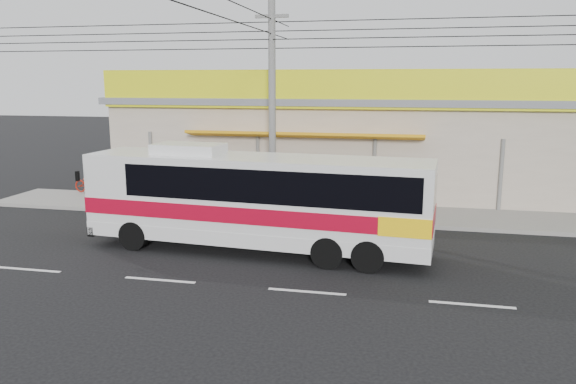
# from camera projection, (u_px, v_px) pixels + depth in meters

# --- Properties ---
(ground) EXTENTS (120.00, 120.00, 0.00)m
(ground) POSITION_uv_depth(u_px,v_px,m) (322.00, 261.00, 16.59)
(ground) COLOR black
(ground) RESTS_ON ground
(sidewalk) EXTENTS (30.00, 3.20, 0.15)m
(sidewalk) POSITION_uv_depth(u_px,v_px,m) (345.00, 213.00, 22.33)
(sidewalk) COLOR gray
(sidewalk) RESTS_ON ground
(lane_markings) EXTENTS (50.00, 0.12, 0.01)m
(lane_markings) POSITION_uv_depth(u_px,v_px,m) (307.00, 292.00, 14.19)
(lane_markings) COLOR silver
(lane_markings) RESTS_ON ground
(storefront_building) EXTENTS (22.60, 9.20, 5.70)m
(storefront_building) POSITION_uv_depth(u_px,v_px,m) (359.00, 142.00, 27.20)
(storefront_building) COLOR #AD9E8C
(storefront_building) RESTS_ON ground
(coach_bus) EXTENTS (10.87, 3.10, 3.30)m
(coach_bus) POSITION_uv_depth(u_px,v_px,m) (261.00, 196.00, 17.22)
(coach_bus) COLOR silver
(coach_bus) RESTS_ON ground
(motorbike_red) EXTENTS (1.78, 0.82, 0.90)m
(motorbike_red) POSITION_uv_depth(u_px,v_px,m) (90.00, 183.00, 25.83)
(motorbike_red) COLOR maroon
(motorbike_red) RESTS_ON sidewalk
(motorbike_dark) EXTENTS (2.04, 1.37, 1.19)m
(motorbike_dark) POSITION_uv_depth(u_px,v_px,m) (234.00, 186.00, 24.43)
(motorbike_dark) COLOR black
(motorbike_dark) RESTS_ON sidewalk
(utility_pole) EXTENTS (34.00, 14.00, 8.45)m
(utility_pole) POSITION_uv_depth(u_px,v_px,m) (272.00, 34.00, 20.99)
(utility_pole) COLOR slate
(utility_pole) RESTS_ON ground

